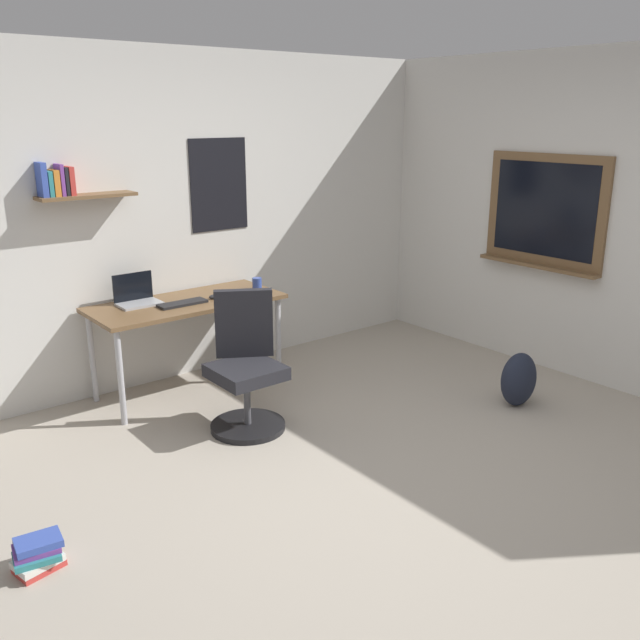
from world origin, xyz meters
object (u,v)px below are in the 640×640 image
object	(u,v)px
coffee_mug	(257,283)
backpack	(519,379)
desk	(187,310)
book_stack_on_floor	(38,555)
computer_mouse	(215,296)
keyboard	(182,303)
office_chair	(246,371)
laptop	(137,297)

from	to	relation	value
coffee_mug	backpack	world-z (taller)	coffee_mug
desk	book_stack_on_floor	bearing A→B (deg)	-137.11
backpack	computer_mouse	bearing A→B (deg)	132.51
keyboard	backpack	bearing A→B (deg)	-42.80
computer_mouse	office_chair	bearing A→B (deg)	-105.47
keyboard	computer_mouse	bearing A→B (deg)	-0.00
keyboard	computer_mouse	world-z (taller)	computer_mouse
office_chair	book_stack_on_floor	distance (m)	1.84
office_chair	keyboard	xyz separation A→B (m)	(-0.08, 0.74, 0.34)
keyboard	laptop	bearing A→B (deg)	137.67
coffee_mug	backpack	distance (m)	2.18
backpack	book_stack_on_floor	bearing A→B (deg)	175.70
laptop	computer_mouse	size ratio (longest dim) A/B	2.98
computer_mouse	book_stack_on_floor	size ratio (longest dim) A/B	0.42
backpack	keyboard	bearing A→B (deg)	137.20
coffee_mug	book_stack_on_floor	bearing A→B (deg)	-146.60
laptop	coffee_mug	size ratio (longest dim) A/B	3.37
backpack	desk	bearing A→B (deg)	134.73
book_stack_on_floor	office_chair	bearing A→B (deg)	23.44
laptop	backpack	distance (m)	2.93
computer_mouse	backpack	distance (m)	2.39
computer_mouse	backpack	world-z (taller)	computer_mouse
coffee_mug	backpack	xyz separation A→B (m)	(1.15, -1.76, -0.57)
office_chair	laptop	xyz separation A→B (m)	(-0.33, 0.97, 0.38)
keyboard	desk	bearing A→B (deg)	47.79
computer_mouse	desk	bearing A→B (deg)	158.74
office_chair	laptop	distance (m)	1.09
office_chair	book_stack_on_floor	world-z (taller)	office_chair
computer_mouse	book_stack_on_floor	bearing A→B (deg)	-141.96
book_stack_on_floor	computer_mouse	bearing A→B (deg)	38.04
desk	coffee_mug	size ratio (longest dim) A/B	15.88
office_chair	coffee_mug	world-z (taller)	office_chair
office_chair	backpack	xyz separation A→B (m)	(1.78, -0.98, -0.20)
laptop	coffee_mug	xyz separation A→B (m)	(0.96, -0.18, -0.01)
backpack	book_stack_on_floor	xyz separation A→B (m)	(-3.43, 0.26, -0.13)
keyboard	book_stack_on_floor	world-z (taller)	keyboard
coffee_mug	laptop	bearing A→B (deg)	169.21
computer_mouse	keyboard	bearing A→B (deg)	180.00
desk	keyboard	bearing A→B (deg)	-132.21
desk	laptop	xyz separation A→B (m)	(-0.33, 0.15, 0.13)
keyboard	computer_mouse	distance (m)	0.28
office_chair	keyboard	distance (m)	0.81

